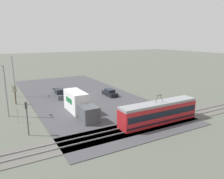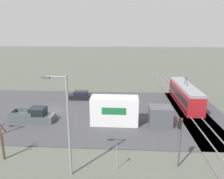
% 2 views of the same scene
% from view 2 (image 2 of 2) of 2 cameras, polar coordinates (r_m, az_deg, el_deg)
% --- Properties ---
extents(ground_plane, '(320.00, 320.00, 0.00)m').
position_cam_2_polar(ground_plane, '(35.04, -14.90, -5.28)').
color(ground_plane, '#565B51').
extents(road_surface, '(22.23, 50.91, 0.08)m').
position_cam_2_polar(road_surface, '(35.03, -14.91, -5.22)').
color(road_surface, '#424247').
rests_on(road_surface, ground).
extents(rail_bed, '(55.12, 4.40, 0.22)m').
position_cam_2_polar(rail_bed, '(34.68, 20.13, -5.82)').
color(rail_bed, '#5B5954').
rests_on(rail_bed, ground).
extents(light_rail_tram, '(13.36, 2.57, 4.35)m').
position_cam_2_polar(light_rail_tram, '(38.41, 18.48, -1.22)').
color(light_rail_tram, '#B21E23').
rests_on(light_rail_tram, ground).
extents(box_truck, '(2.55, 10.33, 3.60)m').
position_cam_2_polar(box_truck, '(28.34, 3.54, -5.81)').
color(box_truck, '#4C5156').
rests_on(box_truck, ground).
extents(pickup_truck, '(2.05, 5.75, 1.94)m').
position_cam_2_polar(pickup_truck, '(31.27, -19.83, -6.53)').
color(pickup_truck, '#4C5156').
rests_on(pickup_truck, ground).
extents(sedan_car_0, '(1.83, 4.59, 1.49)m').
position_cam_2_polar(sedan_car_0, '(39.38, -8.09, -1.66)').
color(sedan_car_0, black).
rests_on(sedan_car_0, ground).
extents(traffic_light_pole, '(0.28, 0.47, 4.61)m').
position_cam_2_polar(traffic_light_pole, '(20.09, 17.25, -11.43)').
color(traffic_light_pole, '#47474C').
rests_on(traffic_light_pole, ground).
extents(street_tree, '(0.93, 0.77, 3.86)m').
position_cam_2_polar(street_tree, '(23.24, -26.79, -12.19)').
color(street_tree, brown).
rests_on(street_tree, ground).
extents(street_lamp_near_crossing, '(0.36, 1.95, 8.53)m').
position_cam_2_polar(street_lamp_near_crossing, '(17.81, -11.92, -7.89)').
color(street_lamp_near_crossing, gray).
rests_on(street_lamp_near_crossing, ground).
extents(no_parking_sign, '(0.32, 0.08, 2.25)m').
position_cam_2_polar(no_parking_sign, '(19.72, 1.27, -16.68)').
color(no_parking_sign, gray).
rests_on(no_parking_sign, ground).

